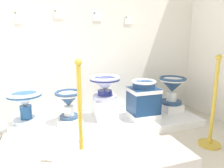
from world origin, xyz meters
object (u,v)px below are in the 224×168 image
antique_toilet_squat_floral (25,101)px  antique_toilet_leftmost (68,100)px  plinth_block_tall_cobalt (143,115)px  info_placard_first (18,17)px  antique_toilet_pale_glazed (105,85)px  plinth_block_central_ornate (171,107)px  antique_toilet_central_ornate (172,86)px  plinth_block_leftmost (69,120)px  info_placard_fourth (129,20)px  stanchion_post_near_left (81,136)px  plinth_block_pale_glazed (105,109)px  stanchion_post_near_right (212,118)px  info_placard_second (58,14)px  antique_toilet_tall_cobalt (143,96)px  info_placard_third (97,16)px  plinth_block_squat_floral (27,125)px

antique_toilet_squat_floral → antique_toilet_leftmost: (0.51, -0.02, -0.04)m
plinth_block_tall_cobalt → info_placard_first: info_placard_first is taller
plinth_block_tall_cobalt → antique_toilet_leftmost: bearing=172.0°
antique_toilet_pale_glazed → plinth_block_central_ornate: 1.14m
antique_toilet_pale_glazed → antique_toilet_central_ornate: (1.06, -0.01, -0.09)m
plinth_block_leftmost → info_placard_fourth: info_placard_fourth is taller
stanchion_post_near_left → plinth_block_leftmost: bearing=90.9°
plinth_block_central_ornate → info_placard_fourth: (-0.56, 0.40, 1.31)m
plinth_block_pale_glazed → plinth_block_central_ornate: size_ratio=1.11×
stanchion_post_near_left → antique_toilet_central_ornate: bearing=27.7°
stanchion_post_near_right → info_placard_second: bearing=139.0°
antique_toilet_tall_cobalt → antique_toilet_central_ornate: antique_toilet_tall_cobalt is taller
antique_toilet_pale_glazed → info_placard_third: 1.00m
plinth_block_leftmost → stanchion_post_near_right: stanchion_post_near_right is taller
plinth_block_squat_floral → info_placard_third: size_ratio=2.84×
plinth_block_squat_floral → plinth_block_central_ornate: plinth_block_central_ornate is taller
plinth_block_central_ornate → info_placard_second: (-1.58, 0.40, 1.35)m
stanchion_post_near_left → antique_toilet_squat_floral: bearing=122.0°
antique_toilet_leftmost → antique_toilet_pale_glazed: (0.49, -0.00, 0.17)m
antique_toilet_pale_glazed → plinth_block_tall_cobalt: bearing=-14.8°
antique_toilet_pale_glazed → info_placard_first: info_placard_first is taller
info_placard_second → plinth_block_pale_glazed: bearing=-36.5°
stanchion_post_near_left → antique_toilet_pale_glazed: bearing=59.9°
plinth_block_central_ornate → info_placard_fourth: bearing=144.2°
antique_toilet_squat_floral → antique_toilet_central_ornate: 2.06m
antique_toilet_squat_floral → antique_toilet_tall_cobalt: size_ratio=0.91×
antique_toilet_leftmost → info_placard_third: info_placard_third is taller
antique_toilet_pale_glazed → antique_toilet_central_ornate: 1.06m
antique_toilet_central_ornate → antique_toilet_pale_glazed: bearing=179.2°
antique_toilet_tall_cobalt → plinth_block_central_ornate: antique_toilet_tall_cobalt is taller
antique_toilet_squat_floral → plinth_block_squat_floral: bearing=180.0°
info_placard_first → stanchion_post_near_right: bearing=-33.1°
info_placard_second → info_placard_fourth: (1.02, 0.00, -0.05)m
info_placard_second → info_placard_fourth: 1.02m
antique_toilet_squat_floral → stanchion_post_near_left: (0.53, -0.84, -0.15)m
plinth_block_leftmost → antique_toilet_tall_cobalt: antique_toilet_tall_cobalt is taller
plinth_block_leftmost → info_placard_third: size_ratio=2.30×
plinth_block_squat_floral → plinth_block_leftmost: (0.51, -0.02, -0.00)m
antique_toilet_leftmost → stanchion_post_near_left: bearing=-89.1°
stanchion_post_near_left → plinth_block_tall_cobalt: bearing=34.7°
stanchion_post_near_right → info_placard_fourth: bearing=109.7°
antique_toilet_pale_glazed → plinth_block_tall_cobalt: size_ratio=1.06×
antique_toilet_leftmost → info_placard_first: info_placard_first is taller
plinth_block_tall_cobalt → info_placard_third: 1.55m
plinth_block_squat_floral → antique_toilet_squat_floral: (0.00, 0.00, 0.31)m
info_placard_fourth → info_placard_first: bearing=-180.0°
plinth_block_leftmost → antique_toilet_central_ornate: 1.59m
plinth_block_leftmost → plinth_block_central_ornate: size_ratio=1.09×
antique_toilet_tall_cobalt → stanchion_post_near_left: (-0.99, -0.68, -0.11)m
antique_toilet_leftmost → stanchion_post_near_left: (0.01, -0.82, -0.11)m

